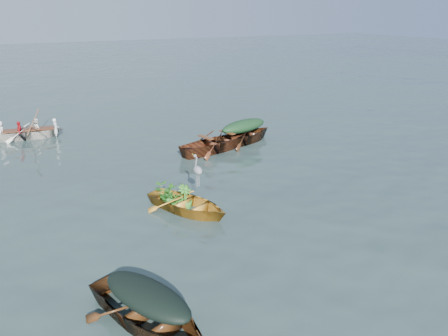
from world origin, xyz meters
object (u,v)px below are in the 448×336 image
object	(u,v)px
green_tarp_boat	(243,143)
rowed_boat	(30,139)
dark_covered_boat	(149,326)
heron	(198,175)
yellow_dinghy	(188,212)
open_wooden_boat	(217,151)

from	to	relation	value
green_tarp_boat	rowed_boat	size ratio (longest dim) A/B	1.16
dark_covered_boat	heron	xyz separation A→B (m)	(2.91, 4.25, 0.89)
yellow_dinghy	green_tarp_boat	size ratio (longest dim) A/B	0.74
heron	green_tarp_boat	bearing A→B (deg)	20.89
open_wooden_boat	rowed_boat	size ratio (longest dim) A/B	1.22
yellow_dinghy	green_tarp_boat	distance (m)	6.82
rowed_boat	heron	bearing A→B (deg)	-151.67
yellow_dinghy	heron	distance (m)	1.05
yellow_dinghy	open_wooden_boat	size ratio (longest dim) A/B	0.70
rowed_boat	green_tarp_boat	bearing A→B (deg)	-114.48
green_tarp_boat	heron	size ratio (longest dim) A/B	4.70
yellow_dinghy	dark_covered_boat	size ratio (longest dim) A/B	0.86
yellow_dinghy	heron	size ratio (longest dim) A/B	3.47
yellow_dinghy	rowed_boat	size ratio (longest dim) A/B	0.86
open_wooden_boat	heron	xyz separation A→B (m)	(-2.74, -4.25, 0.89)
dark_covered_boat	rowed_boat	distance (m)	13.84
yellow_dinghy	rowed_boat	world-z (taller)	yellow_dinghy
open_wooden_boat	heron	world-z (taller)	heron
rowed_boat	yellow_dinghy	bearing A→B (deg)	-154.66
heron	rowed_boat	bearing A→B (deg)	83.73
dark_covered_boat	rowed_boat	bearing A→B (deg)	70.68
yellow_dinghy	dark_covered_boat	xyz separation A→B (m)	(-2.44, -3.95, 0.00)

